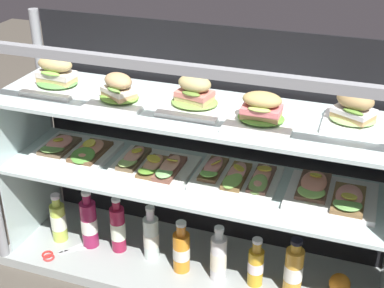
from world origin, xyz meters
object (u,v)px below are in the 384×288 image
(juice_bottle_front_second, at_px, (89,223))
(juice_bottle_tucked_behind, at_px, (256,265))
(open_sandwich_tray_far_right, at_px, (331,194))
(juice_bottle_back_center, at_px, (151,237))
(orange_fruit_beside_bottles, at_px, (340,284))
(juice_bottle_front_middle, at_px, (181,250))
(open_sandwich_tray_near_right_corner, at_px, (237,176))
(juice_bottle_front_right_end, at_px, (118,228))
(juice_bottle_back_right, at_px, (58,221))
(plated_roll_sandwich_right_of_center, at_px, (56,78))
(juice_bottle_front_left_end, at_px, (218,257))
(juice_bottle_near_post, at_px, (294,270))
(plated_roll_sandwich_left_of_center, at_px, (195,98))
(plated_roll_sandwich_center, at_px, (353,113))
(open_sandwich_tray_mid_left, at_px, (75,150))
(plated_roll_sandwich_near_left_corner, at_px, (119,93))
(kitchen_scissors, at_px, (55,254))
(open_sandwich_tray_mid_right, at_px, (152,165))
(plated_roll_sandwich_far_right, at_px, (261,113))

(juice_bottle_front_second, distance_m, juice_bottle_tucked_behind, 0.67)
(open_sandwich_tray_far_right, distance_m, juice_bottle_back_center, 0.70)
(orange_fruit_beside_bottles, bearing_deg, juice_bottle_front_middle, -172.91)
(open_sandwich_tray_near_right_corner, height_order, juice_bottle_front_right_end, open_sandwich_tray_near_right_corner)
(juice_bottle_back_right, bearing_deg, open_sandwich_tray_near_right_corner, 5.11)
(plated_roll_sandwich_right_of_center, relative_size, juice_bottle_front_left_end, 0.86)
(open_sandwich_tray_far_right, bearing_deg, open_sandwich_tray_near_right_corner, 179.05)
(plated_roll_sandwich_right_of_center, xyz_separation_m, juice_bottle_near_post, (0.89, -0.03, -0.59))
(open_sandwich_tray_near_right_corner, height_order, open_sandwich_tray_far_right, open_sandwich_tray_near_right_corner)
(juice_bottle_back_center, relative_size, juice_bottle_front_left_end, 1.02)
(plated_roll_sandwich_left_of_center, xyz_separation_m, juice_bottle_tucked_behind, (0.24, -0.03, -0.60))
(plated_roll_sandwich_center, height_order, open_sandwich_tray_far_right, plated_roll_sandwich_center)
(open_sandwich_tray_mid_left, distance_m, juice_bottle_near_post, 0.91)
(open_sandwich_tray_mid_left, xyz_separation_m, juice_bottle_front_left_end, (0.59, -0.05, -0.31))
(juice_bottle_front_right_end, xyz_separation_m, orange_fruit_beside_bottles, (0.84, 0.04, -0.06))
(plated_roll_sandwich_left_of_center, relative_size, juice_bottle_back_center, 0.89)
(plated_roll_sandwich_near_left_corner, distance_m, juice_bottle_back_right, 0.67)
(plated_roll_sandwich_near_left_corner, relative_size, kitchen_scissors, 1.03)
(juice_bottle_front_left_end, height_order, orange_fruit_beside_bottles, juice_bottle_front_left_end)
(open_sandwich_tray_mid_right, bearing_deg, juice_bottle_front_left_end, -9.41)
(open_sandwich_tray_near_right_corner, relative_size, juice_bottle_back_center, 1.26)
(open_sandwich_tray_far_right, relative_size, juice_bottle_front_middle, 1.35)
(plated_roll_sandwich_center, distance_m, juice_bottle_front_middle, 0.80)
(open_sandwich_tray_mid_right, distance_m, juice_bottle_back_center, 0.31)
(plated_roll_sandwich_left_of_center, xyz_separation_m, open_sandwich_tray_mid_left, (-0.48, 0.01, -0.28))
(open_sandwich_tray_far_right, bearing_deg, plated_roll_sandwich_center, 26.45)
(juice_bottle_back_right, xyz_separation_m, kitchen_scissors, (0.03, -0.10, -0.08))
(plated_roll_sandwich_right_of_center, height_order, open_sandwich_tray_mid_right, plated_roll_sandwich_right_of_center)
(open_sandwich_tray_mid_right, xyz_separation_m, juice_bottle_front_right_end, (-0.15, -0.02, -0.30))
(plated_roll_sandwich_left_of_center, distance_m, open_sandwich_tray_mid_right, 0.32)
(juice_bottle_front_right_end, bearing_deg, open_sandwich_tray_far_right, 2.83)
(juice_bottle_back_right, bearing_deg, open_sandwich_tray_mid_right, 5.25)
(plated_roll_sandwich_far_right, height_order, open_sandwich_tray_mid_right, plated_roll_sandwich_far_right)
(open_sandwich_tray_mid_right, height_order, juice_bottle_front_right_end, open_sandwich_tray_mid_right)
(plated_roll_sandwich_far_right, xyz_separation_m, open_sandwich_tray_near_right_corner, (-0.09, 0.07, -0.28))
(plated_roll_sandwich_near_left_corner, height_order, plated_roll_sandwich_left_of_center, plated_roll_sandwich_left_of_center)
(open_sandwich_tray_mid_right, height_order, juice_bottle_front_second, open_sandwich_tray_mid_right)
(open_sandwich_tray_mid_right, bearing_deg, open_sandwich_tray_near_right_corner, 4.93)
(juice_bottle_near_post, bearing_deg, kitchen_scissors, -173.44)
(plated_roll_sandwich_right_of_center, xyz_separation_m, open_sandwich_tray_far_right, (0.98, 0.02, -0.29))
(plated_roll_sandwich_near_left_corner, distance_m, juice_bottle_near_post, 0.85)
(plated_roll_sandwich_left_of_center, xyz_separation_m, open_sandwich_tray_near_right_corner, (0.15, 0.03, -0.28))
(open_sandwich_tray_near_right_corner, relative_size, juice_bottle_front_right_end, 1.21)
(juice_bottle_front_middle, relative_size, juice_bottle_front_left_end, 0.95)
(juice_bottle_back_right, bearing_deg, kitchen_scissors, -70.05)
(juice_bottle_front_second, height_order, juice_bottle_front_left_end, juice_bottle_front_second)
(plated_roll_sandwich_center, bearing_deg, juice_bottle_back_center, -175.60)
(juice_bottle_back_center, bearing_deg, open_sandwich_tray_mid_right, 55.85)
(juice_bottle_back_right, bearing_deg, orange_fruit_beside_bottles, 3.21)
(plated_roll_sandwich_left_of_center, relative_size, juice_bottle_tucked_behind, 1.03)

